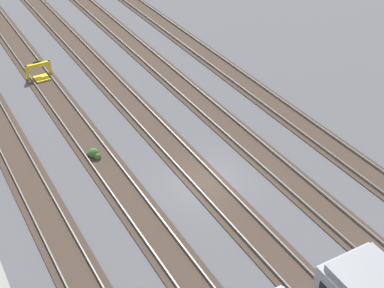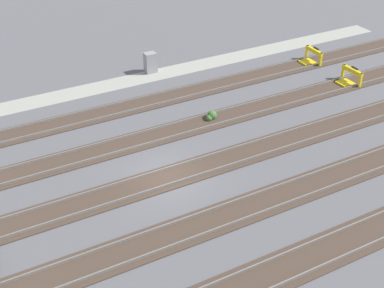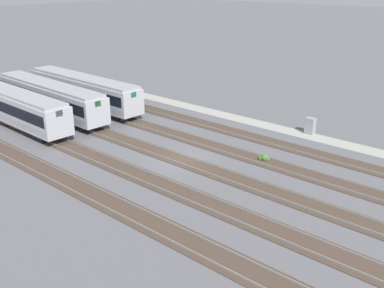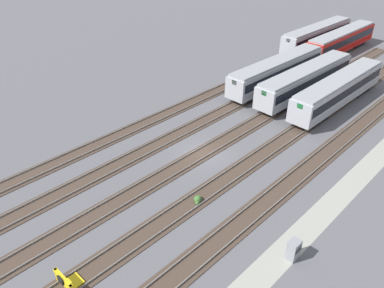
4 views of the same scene
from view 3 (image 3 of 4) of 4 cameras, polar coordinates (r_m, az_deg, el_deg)
The scene contains 12 objects.
ground_plane at distance 38.05m, azimuth -1.67°, elevation -2.01°, with size 400.00×400.00×0.00m, color #5B5B60.
service_walkway at distance 47.57m, azimuth 8.87°, elevation 2.48°, with size 54.00×2.00×0.01m, color #9E9E93.
rail_track_nearest at distance 44.43m, azimuth 6.09°, elevation 1.35°, with size 90.00×2.23×0.21m.
rail_track_near_inner at distance 41.12m, azimuth 2.51°, elevation -0.17°, with size 90.00×2.24×0.21m.
rail_track_middle at distance 38.04m, azimuth -1.67°, elevation -1.95°, with size 90.00×2.24×0.21m.
rail_track_far_inner at distance 35.23m, azimuth -6.56°, elevation -4.01°, with size 90.00×2.23×0.21m.
rail_track_farthest at distance 32.77m, azimuth -12.28°, elevation -6.37°, with size 90.00×2.23×0.21m.
subway_car_front_row_left_inner at distance 49.90m, azimuth -21.86°, elevation 4.53°, with size 18.05×3.18×3.70m.
subway_car_front_row_centre at distance 54.21m, azimuth -13.67°, elevation 6.64°, with size 18.02×2.99×3.70m.
subway_car_front_row_rightmost at distance 51.89m, azimuth -17.65°, elevation 5.63°, with size 18.06×3.27×3.70m.
electrical_cabinet at distance 45.52m, azimuth 14.79°, elevation 2.24°, with size 0.90×0.73×1.60m.
weed_clump at distance 38.29m, azimuth 9.16°, elevation -1.74°, with size 0.92×0.70×0.64m.
Camera 3 is at (-24.02, 25.57, 14.73)m, focal length 42.00 mm.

